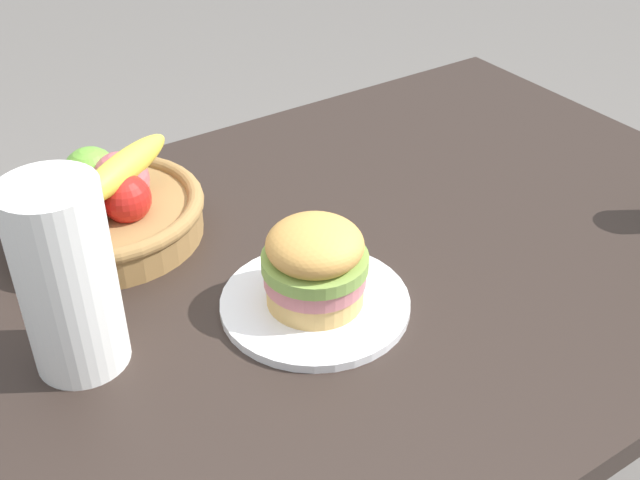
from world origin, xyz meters
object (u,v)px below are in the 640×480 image
(fruit_basket, at_px, (104,206))
(paper_towel_roll, at_px, (68,280))
(plate, at_px, (315,303))
(sandwich, at_px, (315,263))

(fruit_basket, bearing_deg, paper_towel_roll, -116.95)
(plate, bearing_deg, paper_towel_roll, 166.24)
(plate, relative_size, paper_towel_roll, 1.03)
(plate, distance_m, fruit_basket, 0.35)
(plate, height_order, paper_towel_roll, paper_towel_roll)
(sandwich, xyz_separation_m, paper_towel_roll, (-0.28, 0.07, 0.05))
(plate, distance_m, sandwich, 0.06)
(plate, relative_size, sandwich, 1.82)
(plate, distance_m, paper_towel_roll, 0.31)
(plate, xyz_separation_m, paper_towel_roll, (-0.28, 0.07, 0.11))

